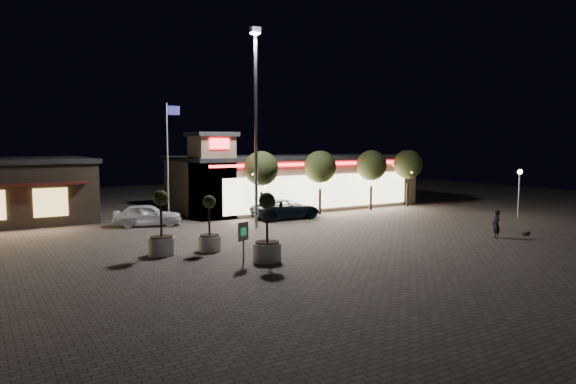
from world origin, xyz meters
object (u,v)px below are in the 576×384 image
pickup_truck (286,209)px  white_sedan (147,215)px  pedestrian (496,224)px  valet_sign (243,235)px  planter_mid (267,240)px  planter_left (161,235)px

pickup_truck → white_sedan: bearing=80.3°
pedestrian → valet_sign: bearing=-73.5°
pickup_truck → planter_mid: 13.21m
planter_mid → valet_sign: (-1.21, -0.03, 0.36)m
white_sedan → pedestrian: (15.42, -14.52, 0.07)m
white_sedan → pedestrian: 21.18m
pedestrian → valet_sign: 15.04m
planter_left → planter_mid: size_ratio=0.99×
pickup_truck → planter_mid: planter_mid is taller
planter_mid → valet_sign: size_ratio=1.66×
pickup_truck → white_sedan: size_ratio=1.16×
white_sedan → planter_left: planter_left is taller
pickup_truck → white_sedan: white_sedan is taller
pickup_truck → valet_sign: (-8.81, -10.83, 0.63)m
valet_sign → pedestrian: bearing=-6.8°
planter_left → pickup_truck: bearing=31.8°
white_sedan → planter_mid: 12.82m
pickup_truck → planter_mid: size_ratio=1.59×
white_sedan → planter_left: 9.09m
pickup_truck → valet_sign: valet_sign is taller
pedestrian → planter_mid: bearing=-74.3°
planter_mid → pedestrian: bearing=-7.5°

